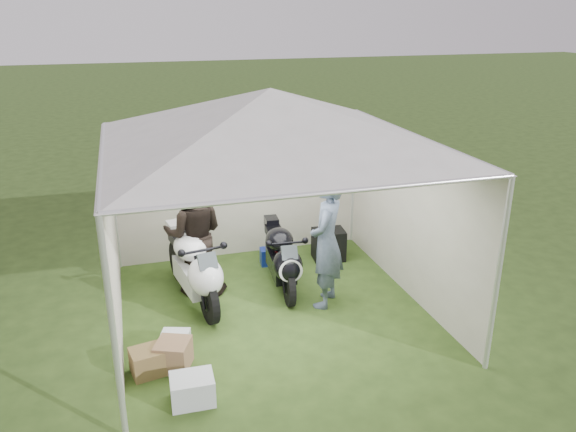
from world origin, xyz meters
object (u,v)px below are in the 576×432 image
at_px(canopy_tent, 270,123).
at_px(paddock_stand, 272,256).
at_px(person_dark_jacket, 194,234).
at_px(motorcycle_white, 194,266).
at_px(equipment_box, 329,244).
at_px(motorcycle_black, 282,256).
at_px(crate_2, 175,342).
at_px(crate_3, 152,361).
at_px(crate_1, 173,355).
at_px(crate_0, 192,389).
at_px(person_blue_jacket, 327,242).

height_order(canopy_tent, paddock_stand, canopy_tent).
xyz_separation_m(canopy_tent, person_dark_jacket, (-0.92, 0.79, -1.68)).
height_order(motorcycle_white, equipment_box, motorcycle_white).
bearing_deg(person_dark_jacket, paddock_stand, -141.69).
distance_m(motorcycle_black, crate_2, 2.12).
distance_m(motorcycle_black, crate_3, 2.56).
height_order(motorcycle_white, crate_1, motorcycle_white).
bearing_deg(motorcycle_white, crate_0, -108.45).
bearing_deg(crate_0, canopy_tent, 51.93).
relative_size(motorcycle_black, person_dark_jacket, 1.02).
bearing_deg(crate_3, crate_0, -59.73).
bearing_deg(crate_0, equipment_box, 48.70).
bearing_deg(equipment_box, crate_0, -131.30).
relative_size(motorcycle_white, crate_1, 5.45).
bearing_deg(crate_3, canopy_tent, 31.32).
distance_m(person_dark_jacket, person_blue_jacket, 1.89).
relative_size(person_dark_jacket, crate_2, 5.41).
xyz_separation_m(crate_1, crate_2, (0.05, 0.32, -0.04)).
xyz_separation_m(motorcycle_white, crate_1, (-0.46, -1.46, -0.39)).
height_order(canopy_tent, motorcycle_white, canopy_tent).
height_order(crate_0, crate_1, crate_1).
distance_m(paddock_stand, crate_3, 3.16).
height_order(motorcycle_black, crate_3, motorcycle_black).
bearing_deg(person_dark_jacket, motorcycle_black, -177.21).
bearing_deg(crate_0, motorcycle_white, 81.25).
distance_m(canopy_tent, paddock_stand, 2.83).
bearing_deg(crate_1, person_dark_jacket, 73.92).
bearing_deg(crate_0, person_blue_jacket, 37.71).
height_order(paddock_stand, crate_0, crate_0).
bearing_deg(canopy_tent, crate_3, -148.68).
distance_m(canopy_tent, equipment_box, 2.98).
relative_size(canopy_tent, crate_3, 12.59).
bearing_deg(motorcycle_black, equipment_box, 41.31).
bearing_deg(motorcycle_black, motorcycle_white, -171.04).
bearing_deg(paddock_stand, crate_3, -130.39).
xyz_separation_m(motorcycle_white, motorcycle_black, (1.28, 0.10, -0.05)).
bearing_deg(equipment_box, crate_2, -143.59).
height_order(crate_1, crate_2, crate_1).
bearing_deg(crate_3, motorcycle_white, 64.61).
bearing_deg(paddock_stand, equipment_box, -3.84).
xyz_separation_m(person_blue_jacket, crate_2, (-2.14, -0.60, -0.81)).
bearing_deg(crate_3, paddock_stand, 49.61).
relative_size(motorcycle_black, crate_2, 5.50).
relative_size(paddock_stand, crate_1, 0.98).
bearing_deg(person_dark_jacket, crate_3, 80.69).
relative_size(motorcycle_black, person_blue_jacket, 0.98).
relative_size(motorcycle_white, crate_2, 6.07).
distance_m(canopy_tent, crate_1, 2.98).
bearing_deg(crate_0, crate_2, 94.35).
relative_size(person_dark_jacket, crate_0, 3.97).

